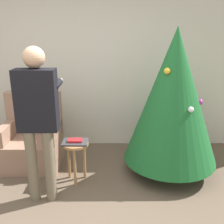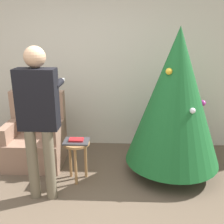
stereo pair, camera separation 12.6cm
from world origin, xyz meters
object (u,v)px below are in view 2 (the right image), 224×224
(person_standing, at_px, (38,111))
(side_stool, at_px, (77,150))
(armchair, at_px, (36,140))
(christmas_tree, at_px, (175,98))

(person_standing, height_order, side_stool, person_standing)
(armchair, relative_size, side_stool, 1.95)
(christmas_tree, height_order, side_stool, christmas_tree)
(christmas_tree, height_order, person_standing, christmas_tree)
(armchair, distance_m, side_stool, 0.81)
(christmas_tree, distance_m, armchair, 2.05)
(person_standing, bearing_deg, armchair, 113.75)
(side_stool, bearing_deg, person_standing, -134.35)
(armchair, height_order, side_stool, armchair)
(christmas_tree, relative_size, person_standing, 1.12)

